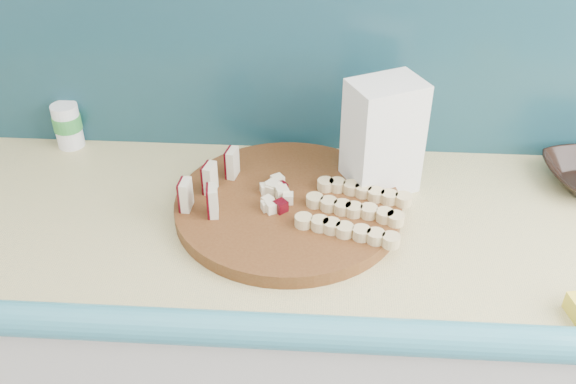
# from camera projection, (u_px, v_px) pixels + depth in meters

# --- Properties ---
(kitchen_counter) EXTENTS (2.20, 0.63, 0.91)m
(kitchen_counter) POSITION_uv_depth(u_px,v_px,m) (256.00, 367.00, 1.54)
(kitchen_counter) COLOR silver
(kitchen_counter) RESTS_ON ground
(backsplash) EXTENTS (2.20, 0.02, 0.50)m
(backsplash) POSITION_uv_depth(u_px,v_px,m) (261.00, 43.00, 1.38)
(backsplash) COLOR teal
(backsplash) RESTS_ON kitchen_counter
(cutting_board) EXTENTS (0.56, 0.56, 0.03)m
(cutting_board) POSITION_uv_depth(u_px,v_px,m) (288.00, 206.00, 1.29)
(cutting_board) COLOR #4A2610
(cutting_board) RESTS_ON kitchen_counter
(apple_wedges) EXTENTS (0.11, 0.18, 0.06)m
(apple_wedges) POSITION_uv_depth(u_px,v_px,m) (210.00, 184.00, 1.28)
(apple_wedges) COLOR beige
(apple_wedges) RESTS_ON cutting_board
(apple_chunks) EXTENTS (0.07, 0.07, 0.02)m
(apple_chunks) POSITION_uv_depth(u_px,v_px,m) (274.00, 193.00, 1.28)
(apple_chunks) COLOR beige
(apple_chunks) RESTS_ON cutting_board
(banana_slices) EXTENTS (0.23, 0.21, 0.02)m
(banana_slices) POSITION_uv_depth(u_px,v_px,m) (355.00, 210.00, 1.24)
(banana_slices) COLOR #D1B880
(banana_slices) RESTS_ON cutting_board
(flour_bag) EXTENTS (0.17, 0.15, 0.24)m
(flour_bag) POSITION_uv_depth(u_px,v_px,m) (383.00, 137.00, 1.30)
(flour_bag) COLOR silver
(flour_bag) RESTS_ON kitchen_counter
(canister) EXTENTS (0.06, 0.06, 0.11)m
(canister) POSITION_uv_depth(u_px,v_px,m) (68.00, 125.00, 1.48)
(canister) COLOR white
(canister) RESTS_ON kitchen_counter
(banana_peel) EXTENTS (0.24, 0.20, 0.01)m
(banana_peel) POSITION_uv_depth(u_px,v_px,m) (319.00, 200.00, 1.33)
(banana_peel) COLOR gold
(banana_peel) RESTS_ON kitchen_counter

